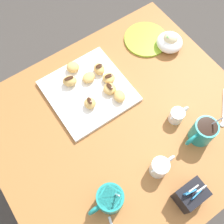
{
  "coord_description": "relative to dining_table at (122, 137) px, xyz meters",
  "views": [
    {
      "loc": [
        0.25,
        0.29,
        1.67
      ],
      "look_at": [
        0.01,
        -0.06,
        0.78
      ],
      "focal_mm": 42.8,
      "sensor_mm": 36.0,
      "label": 1
    }
  ],
  "objects": [
    {
      "name": "ground_plane",
      "position": [
        0.0,
        0.0,
        -0.62
      ],
      "size": [
        8.0,
        8.0,
        0.0
      ],
      "primitive_type": "plane",
      "color": "#423D38"
    },
    {
      "name": "beignet_0",
      "position": [
        0.03,
        -0.3,
        0.18
      ],
      "size": [
        0.07,
        0.07,
        0.04
      ],
      "primitive_type": "ellipsoid",
      "rotation": [
        0.0,
        0.0,
        2.63
      ],
      "color": "#E5B260",
      "rests_on": "pastry_plate_square"
    },
    {
      "name": "beignet_6",
      "position": [
        0.06,
        -0.13,
        0.18
      ],
      "size": [
        0.05,
        0.05,
        0.04
      ],
      "primitive_type": "ellipsoid",
      "rotation": [
        0.0,
        0.0,
        4.66
      ],
      "color": "#E5B260",
      "rests_on": "pastry_plate_square"
    },
    {
      "name": "saucer_lime_left",
      "position": [
        -0.31,
        -0.26,
        0.15
      ],
      "size": [
        0.19,
        0.19,
        0.01
      ],
      "primitive_type": "cylinder",
      "color": "#9EC633",
      "rests_on": "dining_table"
    },
    {
      "name": "pastry_plate_square",
      "position": [
        0.03,
        -0.19,
        0.15
      ],
      "size": [
        0.3,
        0.3,
        0.02
      ],
      "primitive_type": "cube",
      "color": "white",
      "rests_on": "dining_table"
    },
    {
      "name": "chocolate_drizzle_2",
      "position": [
        0.08,
        -0.25,
        0.2
      ],
      "size": [
        0.04,
        0.02,
        0.0
      ],
      "primitive_type": "ellipsoid",
      "rotation": [
        0.0,
        0.0,
        6.09
      ],
      "color": "#381E11",
      "rests_on": "beignet_2"
    },
    {
      "name": "beignet_3",
      "position": [
        -0.04,
        -0.09,
        0.18
      ],
      "size": [
        0.06,
        0.06,
        0.03
      ],
      "primitive_type": "ellipsoid",
      "rotation": [
        0.0,
        0.0,
        5.95
      ],
      "color": "#E5B260",
      "rests_on": "pastry_plate_square"
    },
    {
      "name": "loose_spoon_by_plate",
      "position": [
        -0.34,
        0.18,
        0.15
      ],
      "size": [
        0.13,
        0.12,
        0.01
      ],
      "color": "silver",
      "rests_on": "dining_table"
    },
    {
      "name": "coffee_mug_teal_right",
      "position": [
        0.2,
        0.2,
        0.19
      ],
      "size": [
        0.12,
        0.09,
        0.14
      ],
      "color": "teal",
      "rests_on": "dining_table"
    },
    {
      "name": "dining_table",
      "position": [
        0.0,
        0.0,
        0.0
      ],
      "size": [
        0.95,
        0.85,
        0.76
      ],
      "color": "#A36633",
      "rests_on": "ground_plane"
    },
    {
      "name": "chocolate_drizzle_4",
      "position": [
        -0.03,
        -0.14,
        0.19
      ],
      "size": [
        0.02,
        0.03,
        0.0
      ],
      "primitive_type": "ellipsoid",
      "rotation": [
        0.0,
        0.0,
        1.56
      ],
      "color": "#381E11",
      "rests_on": "beignet_4"
    },
    {
      "name": "chocolate_drizzle_1",
      "position": [
        -0.05,
        -0.23,
        0.2
      ],
      "size": [
        0.03,
        0.02,
        0.0
      ],
      "primitive_type": "ellipsoid",
      "rotation": [
        0.0,
        0.0,
        3.09
      ],
      "color": "#381E11",
      "rests_on": "beignet_1"
    },
    {
      "name": "ice_cream_bowl",
      "position": [
        -0.36,
        -0.18,
        0.18
      ],
      "size": [
        0.11,
        0.11,
        0.08
      ],
      "color": "white",
      "rests_on": "dining_table"
    },
    {
      "name": "cream_pitcher_white",
      "position": [
        0.0,
        0.21,
        0.18
      ],
      "size": [
        0.1,
        0.06,
        0.07
      ],
      "color": "white",
      "rests_on": "dining_table"
    },
    {
      "name": "beignet_2",
      "position": [
        0.08,
        -0.25,
        0.18
      ],
      "size": [
        0.07,
        0.07,
        0.04
      ],
      "primitive_type": "ellipsoid",
      "rotation": [
        0.0,
        0.0,
        5.74
      ],
      "color": "#E5B260",
      "rests_on": "pastry_plate_square"
    },
    {
      "name": "beignet_1",
      "position": [
        -0.05,
        -0.23,
        0.18
      ],
      "size": [
        0.05,
        0.06,
        0.04
      ],
      "primitive_type": "ellipsoid",
      "rotation": [
        0.0,
        0.0,
        2.9
      ],
      "color": "#E5B260",
      "rests_on": "pastry_plate_square"
    },
    {
      "name": "sugar_caddy",
      "position": [
        -0.02,
        0.33,
        0.18
      ],
      "size": [
        0.09,
        0.07,
        0.11
      ],
      "color": "black",
      "rests_on": "dining_table"
    },
    {
      "name": "coffee_mug_teal_left",
      "position": [
        -0.19,
        0.2,
        0.19
      ],
      "size": [
        0.12,
        0.08,
        0.15
      ],
      "color": "teal",
      "rests_on": "dining_table"
    },
    {
      "name": "beignet_5",
      "position": [
        0.01,
        -0.22,
        0.17
      ],
      "size": [
        0.06,
        0.05,
        0.03
      ],
      "primitive_type": "ellipsoid",
      "rotation": [
        0.0,
        0.0,
        4.94
      ],
      "color": "#E5B260",
      "rests_on": "pastry_plate_square"
    },
    {
      "name": "chocolate_drizzle_7",
      "position": [
        -0.06,
        -0.18,
        0.19
      ],
      "size": [
        0.04,
        0.02,
        0.0
      ],
      "primitive_type": "ellipsoid",
      "rotation": [
        0.0,
        0.0,
        3.0
      ],
      "color": "#381E11",
      "rests_on": "beignet_7"
    },
    {
      "name": "chocolate_sauce_pitcher",
      "position": [
        -0.17,
        0.09,
        0.17
      ],
      "size": [
        0.09,
        0.05,
        0.06
      ],
      "color": "white",
      "rests_on": "dining_table"
    },
    {
      "name": "beignet_7",
      "position": [
        -0.06,
        -0.18,
        0.17
      ],
      "size": [
        0.06,
        0.06,
        0.03
      ],
      "primitive_type": "ellipsoid",
      "rotation": [
        0.0,
        0.0,
        2.74
      ],
      "color": "#E5B260",
      "rests_on": "pastry_plate_square"
    },
    {
      "name": "chocolate_drizzle_6",
      "position": [
        0.06,
        -0.13,
        0.2
      ],
      "size": [
        0.02,
        0.03,
        0.0
      ],
      "primitive_type": "ellipsoid",
      "rotation": [
        0.0,
        0.0,
        4.51
      ],
      "color": "#381E11",
      "rests_on": "beignet_6"
    },
    {
      "name": "beignet_4",
      "position": [
        -0.03,
        -0.14,
        0.18
      ],
      "size": [
        0.06,
        0.06,
        0.03
      ],
      "primitive_type": "ellipsoid",
      "rotation": [
        0.0,
        0.0,
        1.73
      ],
      "color": "#E5B260",
      "rests_on": "pastry_plate_square"
    }
  ]
}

